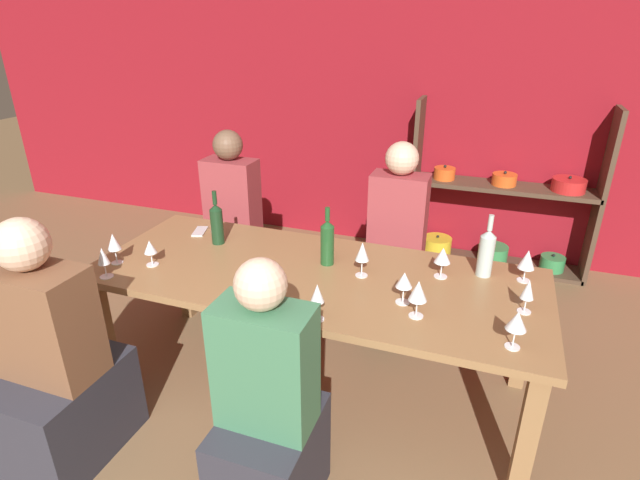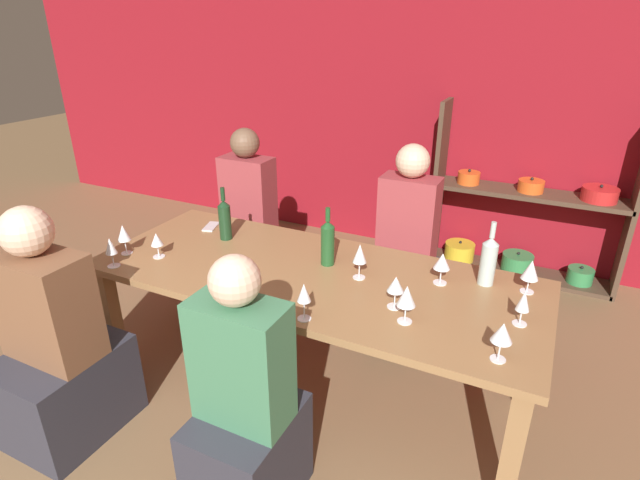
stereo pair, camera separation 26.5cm
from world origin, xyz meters
The scene contains 22 objects.
wall_back_red centered at (0.00, 3.83, 1.35)m, with size 8.80×0.06×2.70m.
shelf_unit centered at (0.98, 3.63, 0.46)m, with size 1.46×0.30×1.37m.
dining_table centered at (0.08, 1.67, 0.65)m, with size 2.38×0.95×0.73m.
wine_bottle_green centered at (0.93, 1.95, 0.86)m, with size 0.08×0.08×0.34m.
wine_bottle_dark centered at (0.11, 1.80, 0.86)m, with size 0.07×0.07×0.33m.
wine_bottle_amber centered at (-0.59, 1.84, 0.86)m, with size 0.07×0.07×0.33m.
wine_glass_white_a centered at (-0.97, 1.41, 0.85)m, with size 0.07×0.07×0.17m.
wine_glass_red_a centered at (0.58, 1.53, 0.84)m, with size 0.08×0.08×0.16m.
wine_glass_red_b centered at (-0.78, 1.46, 0.83)m, with size 0.07×0.07×0.14m.
wine_glass_empty_a centered at (0.25, 1.26, 0.86)m, with size 0.06×0.06×0.18m.
wine_glass_empty_b centered at (-0.92, 1.26, 0.84)m, with size 0.07×0.07×0.17m.
wine_glass_white_b centered at (0.33, 1.73, 0.86)m, with size 0.07×0.07×0.19m.
wine_glass_white_c centered at (1.12, 1.96, 0.85)m, with size 0.08×0.08×0.17m.
wine_glass_red_c centered at (0.72, 1.86, 0.85)m, with size 0.08×0.08×0.17m.
wine_glass_red_d centered at (0.66, 1.44, 0.86)m, with size 0.08×0.08×0.18m.
wine_glass_empty_c centered at (1.08, 1.34, 0.85)m, with size 0.08×0.08×0.17m.
wine_glass_red_e centered at (1.12, 1.64, 0.84)m, with size 0.06×0.06×0.17m.
cell_phone centered at (-0.78, 1.94, 0.73)m, with size 0.11×0.16×0.01m.
person_near_a centered at (-0.88, 0.82, 0.44)m, with size 0.46×0.57×1.23m.
person_far_a centered at (0.37, 2.44, 0.48)m, with size 0.36×0.45×1.28m.
person_near_b centered at (0.19, 0.86, 0.44)m, with size 0.38×0.47×1.20m.
person_far_b centered at (-0.84, 2.45, 0.47)m, with size 0.37×0.47×1.27m.
Camera 1 is at (0.91, -0.51, 1.96)m, focal length 28.00 mm.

